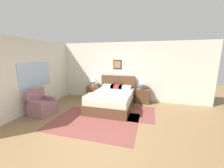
{
  "coord_description": "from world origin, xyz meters",
  "views": [
    {
      "loc": [
        1.42,
        -2.84,
        2.01
      ],
      "look_at": [
        0.11,
        1.8,
        1.02
      ],
      "focal_mm": 22.0,
      "sensor_mm": 36.0,
      "label": 1
    }
  ],
  "objects_px": {
    "table_lamp_near_window": "(94,80)",
    "table_lamp_by_door": "(143,82)",
    "bed": "(112,99)",
    "nightstand_near_window": "(94,92)",
    "nightstand_by_door": "(143,96)",
    "armchair": "(41,106)"
  },
  "relations": [
    {
      "from": "bed",
      "to": "table_lamp_by_door",
      "type": "distance_m",
      "value": 1.54
    },
    {
      "from": "table_lamp_near_window",
      "to": "table_lamp_by_door",
      "type": "relative_size",
      "value": 1.0
    },
    {
      "from": "table_lamp_by_door",
      "to": "nightstand_by_door",
      "type": "bearing_deg",
      "value": -83.59
    },
    {
      "from": "nightstand_by_door",
      "to": "table_lamp_by_door",
      "type": "xyz_separation_m",
      "value": [
        -0.0,
        0.02,
        0.6
      ]
    },
    {
      "from": "armchair",
      "to": "table_lamp_by_door",
      "type": "distance_m",
      "value": 4.02
    },
    {
      "from": "bed",
      "to": "table_lamp_near_window",
      "type": "distance_m",
      "value": 1.54
    },
    {
      "from": "bed",
      "to": "nightstand_near_window",
      "type": "height_order",
      "value": "bed"
    },
    {
      "from": "nightstand_by_door",
      "to": "table_lamp_near_window",
      "type": "xyz_separation_m",
      "value": [
        -2.29,
        0.02,
        0.6
      ]
    },
    {
      "from": "nightstand_near_window",
      "to": "table_lamp_by_door",
      "type": "xyz_separation_m",
      "value": [
        2.29,
        0.02,
        0.6
      ]
    },
    {
      "from": "bed",
      "to": "table_lamp_near_window",
      "type": "xyz_separation_m",
      "value": [
        -1.14,
        0.86,
        0.58
      ]
    },
    {
      "from": "table_lamp_near_window",
      "to": "table_lamp_by_door",
      "type": "bearing_deg",
      "value": 0.0
    },
    {
      "from": "bed",
      "to": "table_lamp_near_window",
      "type": "height_order",
      "value": "bed"
    },
    {
      "from": "nightstand_by_door",
      "to": "table_lamp_by_door",
      "type": "distance_m",
      "value": 0.6
    },
    {
      "from": "bed",
      "to": "armchair",
      "type": "distance_m",
      "value": 2.55
    },
    {
      "from": "nightstand_near_window",
      "to": "table_lamp_near_window",
      "type": "relative_size",
      "value": 1.42
    },
    {
      "from": "bed",
      "to": "nightstand_by_door",
      "type": "distance_m",
      "value": 1.42
    },
    {
      "from": "armchair",
      "to": "nightstand_by_door",
      "type": "distance_m",
      "value": 3.96
    },
    {
      "from": "nightstand_by_door",
      "to": "table_lamp_near_window",
      "type": "height_order",
      "value": "table_lamp_near_window"
    },
    {
      "from": "bed",
      "to": "nightstand_near_window",
      "type": "xyz_separation_m",
      "value": [
        -1.14,
        0.84,
        -0.02
      ]
    },
    {
      "from": "nightstand_near_window",
      "to": "nightstand_by_door",
      "type": "xyz_separation_m",
      "value": [
        2.29,
        0.0,
        0.0
      ]
    },
    {
      "from": "armchair",
      "to": "nightstand_near_window",
      "type": "xyz_separation_m",
      "value": [
        1.02,
        2.19,
        0.0
      ]
    },
    {
      "from": "nightstand_near_window",
      "to": "nightstand_by_door",
      "type": "bearing_deg",
      "value": 0.0
    }
  ]
}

